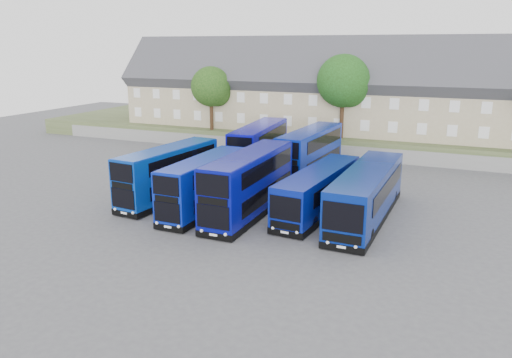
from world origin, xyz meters
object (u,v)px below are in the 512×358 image
object	(u,v)px
coach_east_a	(318,192)
tree_west	(212,88)
dd_front_mid	(204,186)
tree_mid	(345,83)
dd_front_left	(169,175)

from	to	relation	value
coach_east_a	tree_west	world-z (taller)	tree_west
tree_west	dd_front_mid	bearing A→B (deg)	-63.94
dd_front_mid	tree_west	bearing A→B (deg)	116.88
tree_west	tree_mid	xyz separation A→B (m)	(16.00, 0.50, 1.02)
dd_front_mid	coach_east_a	bearing A→B (deg)	21.15
dd_front_left	coach_east_a	xyz separation A→B (m)	(11.92, 1.51, -0.47)
dd_front_mid	tree_mid	distance (m)	24.50
dd_front_mid	tree_west	world-z (taller)	tree_west
dd_front_left	tree_mid	size ratio (longest dim) A/B	1.17
dd_front_mid	tree_mid	bearing A→B (deg)	78.92
dd_front_left	coach_east_a	bearing A→B (deg)	12.98
tree_mid	coach_east_a	bearing A→B (deg)	-81.45
tree_west	tree_mid	distance (m)	16.04
dd_front_mid	tree_west	xyz separation A→B (m)	(-11.11, 22.72, 5.10)
coach_east_a	tree_mid	world-z (taller)	tree_mid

